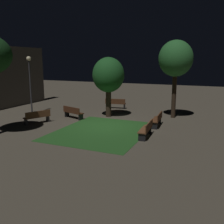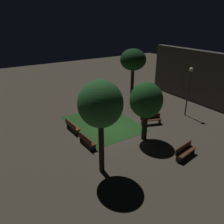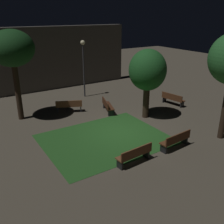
# 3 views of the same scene
# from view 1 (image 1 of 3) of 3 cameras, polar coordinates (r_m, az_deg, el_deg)

# --- Properties ---
(ground_plane) EXTENTS (60.00, 60.00, 0.00)m
(ground_plane) POSITION_cam_1_polar(r_m,az_deg,el_deg) (16.81, -1.61, -3.14)
(ground_plane) COLOR #4C4438
(grass_lawn) EXTENTS (6.57, 5.26, 0.01)m
(grass_lawn) POSITION_cam_1_polar(r_m,az_deg,el_deg) (15.63, -2.23, -4.26)
(grass_lawn) COLOR #23511E
(grass_lawn) RESTS_ON ground
(bench_front_left) EXTENTS (1.83, 0.59, 0.88)m
(bench_front_left) POSITION_cam_1_polar(r_m,az_deg,el_deg) (14.44, 7.69, -3.73)
(bench_front_left) COLOR brown
(bench_front_left) RESTS_ON ground
(bench_lawn_edge) EXTENTS (1.83, 0.61, 0.88)m
(bench_lawn_edge) POSITION_cam_1_polar(r_m,az_deg,el_deg) (16.90, 10.10, -1.56)
(bench_lawn_edge) COLOR #512D19
(bench_lawn_edge) RESTS_ON ground
(bench_back_row) EXTENTS (1.04, 1.86, 0.88)m
(bench_back_row) POSITION_cam_1_polar(r_m,az_deg,el_deg) (19.07, -8.72, -0.02)
(bench_back_row) COLOR #422314
(bench_back_row) RESTS_ON ground
(bench_near_trees) EXTENTS (0.77, 1.85, 0.88)m
(bench_near_trees) POSITION_cam_1_polar(r_m,az_deg,el_deg) (22.78, 0.78, 1.99)
(bench_near_trees) COLOR #512D19
(bench_near_trees) RESTS_ON ground
(bench_corner) EXTENTS (1.84, 1.18, 0.88)m
(bench_corner) POSITION_cam_1_polar(r_m,az_deg,el_deg) (18.10, -16.27, -0.98)
(bench_corner) COLOR brown
(bench_corner) RESTS_ON ground
(tree_back_right) EXTENTS (2.46, 2.46, 5.66)m
(tree_back_right) POSITION_cam_1_polar(r_m,az_deg,el_deg) (19.35, 13.99, 11.33)
(tree_back_right) COLOR #2D2116
(tree_back_right) RESTS_ON ground
(tree_left_canopy) EXTENTS (2.37, 2.37, 4.46)m
(tree_left_canopy) POSITION_cam_1_polar(r_m,az_deg,el_deg) (19.19, -0.81, 8.11)
(tree_left_canopy) COLOR #2D2116
(tree_left_canopy) RESTS_ON ground
(lamp_post_path_center) EXTENTS (0.36, 0.36, 4.53)m
(lamp_post_path_center) POSITION_cam_1_polar(r_m,az_deg,el_deg) (21.38, -17.85, 7.83)
(lamp_post_path_center) COLOR #333338
(lamp_post_path_center) RESTS_ON ground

